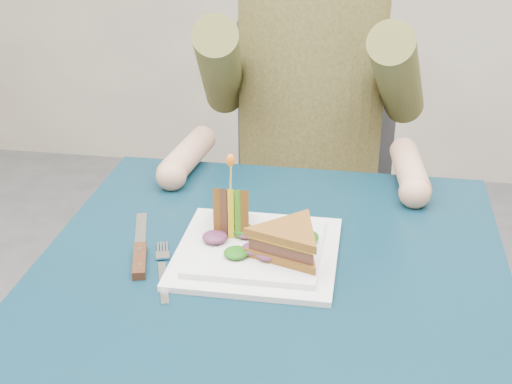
% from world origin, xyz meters
% --- Properties ---
extents(table, '(0.75, 0.75, 0.73)m').
position_xyz_m(table, '(0.00, 0.00, 0.65)').
color(table, '#082230').
rests_on(table, ground).
extents(chair, '(0.42, 0.40, 0.93)m').
position_xyz_m(chair, '(0.00, 0.73, 0.54)').
color(chair, '#47474C').
rests_on(chair, ground).
extents(diner, '(0.54, 0.59, 0.74)m').
position_xyz_m(diner, '(-0.00, 0.62, 0.91)').
color(diner, brown).
rests_on(diner, chair).
extents(plate, '(0.26, 0.26, 0.02)m').
position_xyz_m(plate, '(-0.03, 0.01, 0.74)').
color(plate, white).
rests_on(plate, table).
extents(sandwich_flat, '(0.18, 0.18, 0.05)m').
position_xyz_m(sandwich_flat, '(0.03, -0.01, 0.78)').
color(sandwich_flat, brown).
rests_on(sandwich_flat, plate).
extents(sandwich_upright, '(0.08, 0.13, 0.13)m').
position_xyz_m(sandwich_upright, '(-0.08, 0.06, 0.78)').
color(sandwich_upright, brown).
rests_on(sandwich_upright, plate).
extents(fork, '(0.07, 0.18, 0.01)m').
position_xyz_m(fork, '(-0.16, -0.07, 0.73)').
color(fork, silver).
rests_on(fork, table).
extents(knife, '(0.08, 0.22, 0.02)m').
position_xyz_m(knife, '(-0.21, -0.02, 0.74)').
color(knife, silver).
rests_on(knife, table).
extents(toothpick, '(0.01, 0.01, 0.06)m').
position_xyz_m(toothpick, '(-0.08, 0.06, 0.85)').
color(toothpick, tan).
rests_on(toothpick, sandwich_upright).
extents(toothpick_frill, '(0.01, 0.01, 0.02)m').
position_xyz_m(toothpick_frill, '(-0.08, 0.06, 0.88)').
color(toothpick_frill, orange).
rests_on(toothpick_frill, sandwich_upright).
extents(lettuce_spill, '(0.15, 0.13, 0.02)m').
position_xyz_m(lettuce_spill, '(-0.02, 0.02, 0.76)').
color(lettuce_spill, '#337A14').
rests_on(lettuce_spill, plate).
extents(onion_ring, '(0.04, 0.04, 0.02)m').
position_xyz_m(onion_ring, '(-0.01, 0.02, 0.77)').
color(onion_ring, '#9E4C7A').
rests_on(onion_ring, plate).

